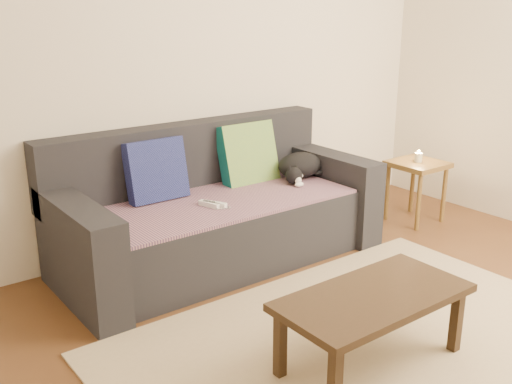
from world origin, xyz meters
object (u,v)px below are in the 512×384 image
at_px(sofa, 216,215).
at_px(wii_remote_a, 215,204).
at_px(coffee_table, 373,303).
at_px(wii_remote_b, 209,204).
at_px(side_table, 417,172).
at_px(cat, 300,166).

height_order(sofa, wii_remote_a, sofa).
distance_m(sofa, coffee_table, 1.47).
bearing_deg(wii_remote_a, wii_remote_b, 25.18).
bearing_deg(coffee_table, wii_remote_a, 90.77).
bearing_deg(sofa, side_table, -11.09).
relative_size(sofa, coffee_table, 2.27).
bearing_deg(wii_remote_b, coffee_table, 165.91).
bearing_deg(wii_remote_a, cat, -105.68).
relative_size(sofa, wii_remote_b, 14.00).
height_order(wii_remote_a, coffee_table, wii_remote_a).
bearing_deg(sofa, wii_remote_a, -123.64).
distance_m(wii_remote_a, side_table, 1.77).
distance_m(side_table, coffee_table, 2.09).
xyz_separation_m(wii_remote_a, coffee_table, (0.02, -1.29, -0.13)).
relative_size(cat, side_table, 0.87).
bearing_deg(sofa, wii_remote_b, -133.05).
height_order(cat, wii_remote_b, cat).
bearing_deg(wii_remote_a, sofa, -60.73).
bearing_deg(sofa, coffee_table, -94.06).
bearing_deg(wii_remote_b, sofa, -59.15).
height_order(sofa, wii_remote_b, sofa).
bearing_deg(cat, side_table, -20.07).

